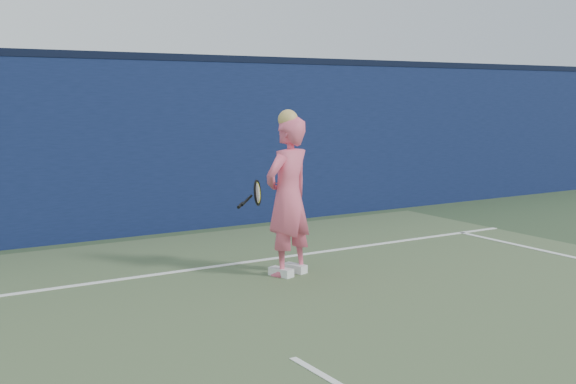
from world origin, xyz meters
TOP-DOWN VIEW (x-y plane):
  - backstop_wall at (0.00, 6.50)m, footprint 24.00×0.40m
  - wall_cap at (0.00, 6.50)m, footprint 24.00×0.42m
  - player at (1.35, 3.25)m, footprint 0.75×0.61m
  - racket at (1.20, 3.71)m, footprint 0.50×0.36m

SIDE VIEW (x-z plane):
  - racket at x=1.20m, z-range 0.73..1.03m
  - player at x=1.35m, z-range -0.03..1.82m
  - backstop_wall at x=0.00m, z-range 0.00..2.50m
  - wall_cap at x=0.00m, z-range 2.50..2.60m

